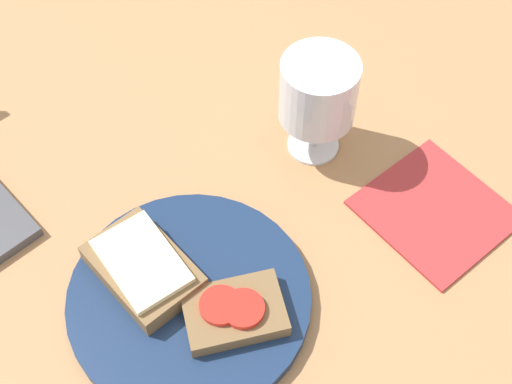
# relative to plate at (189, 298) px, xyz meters

# --- Properties ---
(wooden_table) EXTENTS (1.40, 1.40, 0.03)m
(wooden_table) POSITION_rel_plate_xyz_m (0.03, 0.06, -0.02)
(wooden_table) COLOR #B27F51
(wooden_table) RESTS_ON ground
(plate) EXTENTS (0.25, 0.25, 0.02)m
(plate) POSITION_rel_plate_xyz_m (0.00, 0.00, 0.00)
(plate) COLOR navy
(plate) RESTS_ON wooden_table
(sandwich_with_tomato) EXTENTS (0.12, 0.11, 0.02)m
(sandwich_with_tomato) POSITION_rel_plate_xyz_m (0.02, -0.05, 0.02)
(sandwich_with_tomato) COLOR brown
(sandwich_with_tomato) RESTS_ON plate
(sandwich_with_cheese) EXTENTS (0.08, 0.12, 0.03)m
(sandwich_with_cheese) POSITION_rel_plate_xyz_m (-0.02, 0.05, 0.02)
(sandwich_with_cheese) COLOR brown
(sandwich_with_cheese) RESTS_ON plate
(wine_glass) EXTENTS (0.09, 0.09, 0.13)m
(wine_glass) POSITION_rel_plate_xyz_m (0.24, 0.06, 0.08)
(wine_glass) COLOR white
(wine_glass) RESTS_ON wooden_table
(napkin) EXTENTS (0.15, 0.16, 0.00)m
(napkin) POSITION_rel_plate_xyz_m (0.27, -0.10, -0.01)
(napkin) COLOR #B23333
(napkin) RESTS_ON wooden_table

